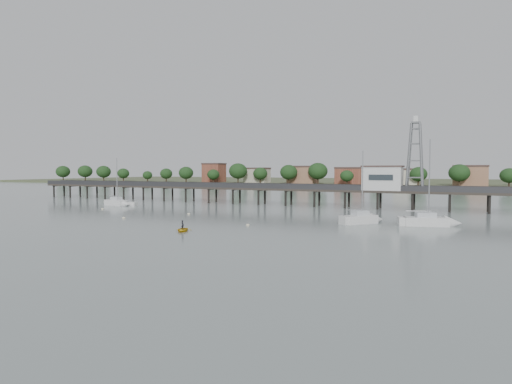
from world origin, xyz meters
TOP-DOWN VIEW (x-y plane):
  - ground_plane at (0.00, 0.00)m, footprint 500.00×500.00m
  - pier at (0.00, 60.00)m, footprint 150.00×5.00m
  - pier_building at (25.00, 60.00)m, footprint 8.40×5.40m
  - lattice_tower at (31.50, 60.00)m, footprint 3.20×3.20m
  - sailboat_d at (36.54, 34.45)m, footprint 8.65×4.74m
  - sailboat_c at (26.50, 33.39)m, footprint 6.24×6.80m
  - sailboat_b at (-31.97, 42.08)m, footprint 7.18×2.86m
  - white_tender at (-30.32, 43.56)m, footprint 3.75×1.93m
  - yellow_dinghy at (5.55, 13.78)m, footprint 2.20×1.42m
  - dinghy_occupant at (5.55, 13.78)m, footprint 0.89×1.35m
  - mooring_buoys at (2.90, 27.32)m, footprint 79.96×11.75m
  - far_shore at (0.36, 239.58)m, footprint 500.00×170.00m

SIDE VIEW (x-z plane):
  - ground_plane at x=0.00m, z-range 0.00..0.00m
  - yellow_dinghy at x=5.55m, z-range -1.49..1.49m
  - dinghy_occupant at x=5.55m, z-range -0.15..0.15m
  - mooring_buoys at x=2.90m, z-range -0.12..0.28m
  - white_tender at x=-30.32m, z-range -0.27..1.13m
  - sailboat_d at x=36.54m, z-range -6.22..7.50m
  - sailboat_c at x=26.50m, z-range -5.32..6.62m
  - sailboat_b at x=-31.97m, z-range -5.19..6.49m
  - far_shore at x=0.36m, z-range -4.25..6.15m
  - pier at x=0.00m, z-range 1.04..6.54m
  - pier_building at x=25.00m, z-range 4.02..9.32m
  - lattice_tower at x=31.50m, z-range 3.35..18.85m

